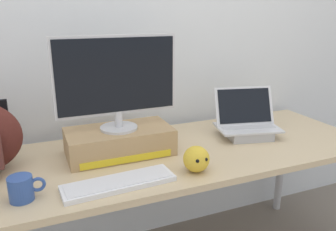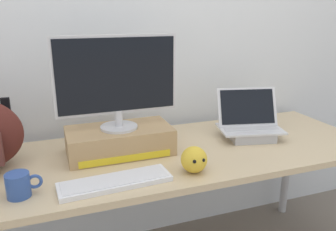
% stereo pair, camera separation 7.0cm
% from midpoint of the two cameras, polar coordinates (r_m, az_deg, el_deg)
% --- Properties ---
extents(back_wall, '(7.00, 0.10, 2.60)m').
position_cam_midpoint_polar(back_wall, '(1.95, -3.71, 15.10)').
color(back_wall, silver).
rests_on(back_wall, ground).
extents(desk, '(2.07, 0.72, 0.72)m').
position_cam_midpoint_polar(desk, '(1.67, 1.22, -8.01)').
color(desk, tan).
rests_on(desk, ground).
extents(toner_box_yellow, '(0.48, 0.26, 0.12)m').
position_cam_midpoint_polar(toner_box_yellow, '(1.62, -6.86, -4.18)').
color(toner_box_yellow, tan).
rests_on(toner_box_yellow, desk).
extents(desktop_monitor, '(0.55, 0.17, 0.43)m').
position_cam_midpoint_polar(desktop_monitor, '(1.54, -7.23, 5.90)').
color(desktop_monitor, silver).
rests_on(desktop_monitor, toner_box_yellow).
extents(open_laptop, '(0.36, 0.28, 0.25)m').
position_cam_midpoint_polar(open_laptop, '(1.87, 14.50, -2.02)').
color(open_laptop, '#ADADB2').
rests_on(open_laptop, desk).
extents(external_keyboard, '(0.44, 0.15, 0.02)m').
position_cam_midpoint_polar(external_keyboard, '(1.36, -7.31, -10.93)').
color(external_keyboard, white).
rests_on(external_keyboard, desk).
extents(coffee_mug, '(0.13, 0.09, 0.09)m').
position_cam_midpoint_polar(coffee_mug, '(1.35, -22.26, -10.72)').
color(coffee_mug, '#2D4C93').
rests_on(coffee_mug, desk).
extents(plush_toy, '(0.11, 0.11, 0.11)m').
position_cam_midpoint_polar(plush_toy, '(1.43, 5.79, -7.34)').
color(plush_toy, gold).
rests_on(plush_toy, desk).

